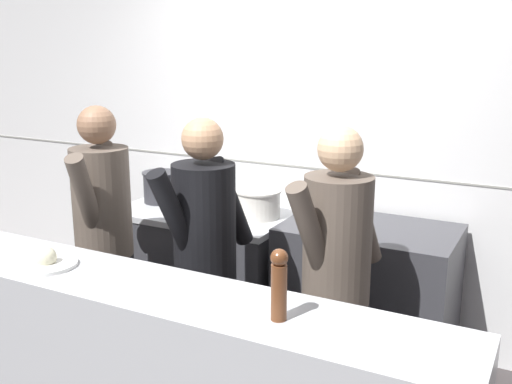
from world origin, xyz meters
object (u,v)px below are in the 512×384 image
chef_head_cook (104,231)px  oven_range (207,270)px  stock_pot (161,186)px  pepper_mill (279,283)px  chef_line (336,274)px  plated_dish_main (46,262)px  sauce_pot (205,194)px  mixing_bowl_steel (346,218)px  braising_pot (258,202)px  chef_sous (205,254)px

chef_head_cook → oven_range: bearing=55.6°
stock_pot → pepper_mill: bearing=-42.4°
chef_head_cook → chef_line: size_ratio=1.02×
oven_range → plated_dish_main: plated_dish_main is taller
oven_range → sauce_pot: size_ratio=3.35×
mixing_bowl_steel → chef_head_cook: size_ratio=0.13×
stock_pot → chef_line: (1.61, -0.78, -0.08)m
stock_pot → pepper_mill: size_ratio=0.94×
sauce_pot → chef_line: 1.42m
braising_pot → pepper_mill: pepper_mill is taller
chef_line → sauce_pot: bearing=165.6°
oven_range → chef_line: bearing=-31.4°
stock_pot → chef_line: bearing=-25.9°
pepper_mill → chef_sous: 1.01m
chef_sous → oven_range: bearing=136.4°
oven_range → plated_dish_main: size_ratio=4.26×
mixing_bowl_steel → chef_line: (0.20, -0.70, -0.06)m
sauce_pot → mixing_bowl_steel: sauce_pot is taller
stock_pot → sauce_pot: bearing=-5.6°
sauce_pot → mixing_bowl_steel: size_ratio=1.64×
chef_sous → pepper_mill: bearing=-27.1°
braising_pot → plated_dish_main: plated_dish_main is taller
stock_pot → chef_sous: (0.90, -0.84, -0.08)m
pepper_mill → braising_pot: bearing=120.0°
mixing_bowl_steel → chef_sous: bearing=-123.7°
oven_range → chef_sous: bearing=-57.9°
stock_pot → chef_line: chef_line is taller
sauce_pot → chef_head_cook: bearing=-105.0°
pepper_mill → oven_range: bearing=130.5°
mixing_bowl_steel → pepper_mill: pepper_mill is taller
sauce_pot → chef_head_cook: size_ratio=0.22×
mixing_bowl_steel → chef_sous: (-0.51, -0.76, -0.06)m
oven_range → stock_pot: (-0.40, 0.04, 0.55)m
stock_pot → chef_sous: 1.24m
chef_head_cook → sauce_pot: bearing=56.2°
mixing_bowl_steel → sauce_pot: bearing=177.6°
chef_head_cook → stock_pot: bearing=84.1°
oven_range → pepper_mill: 2.03m
oven_range → braising_pot: size_ratio=3.86×
braising_pot → plated_dish_main: 1.52m
stock_pot → chef_head_cook: size_ratio=0.16×
stock_pot → chef_line: 1.79m
braising_pot → plated_dish_main: size_ratio=1.10×
chef_head_cook → chef_line: (1.42, 0.04, -0.01)m
sauce_pot → oven_range: bearing=-42.8°
pepper_mill → plated_dish_main: bearing=-179.7°
oven_range → chef_head_cook: (-0.21, -0.77, 0.48)m
oven_range → chef_line: (1.20, -0.74, 0.46)m
sauce_pot → chef_head_cook: chef_head_cook is taller
sauce_pot → chef_line: bearing=-31.5°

